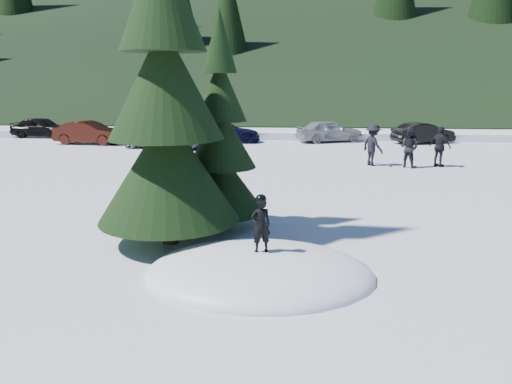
# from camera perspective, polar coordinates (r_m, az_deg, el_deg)

# --- Properties ---
(ground) EXTENTS (200.00, 200.00, 0.00)m
(ground) POSITION_cam_1_polar(r_m,az_deg,el_deg) (9.80, 0.39, -9.47)
(ground) COLOR white
(ground) RESTS_ON ground
(snow_mound) EXTENTS (4.48, 3.52, 0.96)m
(snow_mound) POSITION_cam_1_polar(r_m,az_deg,el_deg) (9.80, 0.39, -9.47)
(snow_mound) COLOR white
(snow_mound) RESTS_ON ground
(forest_hillside) EXTENTS (200.00, 60.00, 25.00)m
(forest_hillside) POSITION_cam_1_polar(r_m,az_deg,el_deg) (63.66, 4.27, 20.65)
(forest_hillside) COLOR black
(forest_hillside) RESTS_ON ground
(spruce_tall) EXTENTS (3.20, 3.20, 8.60)m
(spruce_tall) POSITION_cam_1_polar(r_m,az_deg,el_deg) (11.22, -10.34, 10.58)
(spruce_tall) COLOR black
(spruce_tall) RESTS_ON ground
(spruce_short) EXTENTS (2.20, 2.20, 5.37)m
(spruce_short) POSITION_cam_1_polar(r_m,az_deg,el_deg) (12.49, -4.02, 5.35)
(spruce_short) COLOR black
(spruce_short) RESTS_ON ground
(child_skier) EXTENTS (0.45, 0.37, 1.05)m
(child_skier) POSITION_cam_1_polar(r_m,az_deg,el_deg) (9.48, 0.56, -3.79)
(child_skier) COLOR black
(child_skier) RESTS_ON snow_mound
(adult_0) EXTENTS (1.05, 1.03, 1.71)m
(adult_0) POSITION_cam_1_polar(r_m,az_deg,el_deg) (22.40, 17.11, 4.87)
(adult_0) COLOR black
(adult_0) RESTS_ON ground
(adult_1) EXTENTS (0.99, 1.05, 1.74)m
(adult_1) POSITION_cam_1_polar(r_m,az_deg,el_deg) (22.97, 20.29, 4.87)
(adult_1) COLOR black
(adult_1) RESTS_ON ground
(adult_2) EXTENTS (1.20, 1.35, 1.82)m
(adult_2) POSITION_cam_1_polar(r_m,az_deg,el_deg) (22.46, 13.21, 5.26)
(adult_2) COLOR black
(adult_2) RESTS_ON ground
(car_0) EXTENTS (4.00, 1.84, 1.33)m
(car_0) POSITION_cam_1_polar(r_m,az_deg,el_deg) (35.57, -23.28, 6.82)
(car_0) COLOR black
(car_0) RESTS_ON ground
(car_1) EXTENTS (4.16, 1.78, 1.33)m
(car_1) POSITION_cam_1_polar(r_m,az_deg,el_deg) (30.90, -18.51, 6.45)
(car_1) COLOR black
(car_1) RESTS_ON ground
(car_2) EXTENTS (5.26, 3.04, 1.38)m
(car_2) POSITION_cam_1_polar(r_m,az_deg,el_deg) (28.29, -10.10, 6.43)
(car_2) COLOR #4B4C52
(car_2) RESTS_ON ground
(car_3) EXTENTS (4.49, 2.13, 1.27)m
(car_3) POSITION_cam_1_polar(r_m,az_deg,el_deg) (30.22, -3.70, 6.88)
(car_3) COLOR black
(car_3) RESTS_ON ground
(car_4) EXTENTS (4.28, 2.84, 1.35)m
(car_4) POSITION_cam_1_polar(r_m,az_deg,el_deg) (30.65, 8.37, 6.94)
(car_4) COLOR gray
(car_4) RESTS_ON ground
(car_5) EXTENTS (3.90, 2.57, 1.22)m
(car_5) POSITION_cam_1_polar(r_m,az_deg,el_deg) (31.23, 18.56, 6.40)
(car_5) COLOR black
(car_5) RESTS_ON ground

